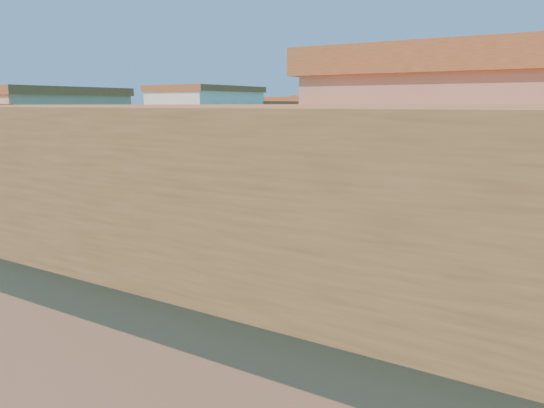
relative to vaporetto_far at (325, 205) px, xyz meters
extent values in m
cube|color=tan|center=(-21.19, -35.74, 7.99)|extent=(12.00, 17.00, 19.00)
cube|color=brown|center=(-21.19, -35.74, 17.99)|extent=(12.80, 17.40, 1.00)
cube|color=tan|center=(-21.19, -20.24, 6.74)|extent=(12.00, 14.00, 16.50)
cube|color=brown|center=(-21.19, -20.24, 15.49)|extent=(12.80, 14.40, 1.00)
cube|color=beige|center=(-21.19, -4.24, 8.49)|extent=(12.00, 18.00, 20.00)
cube|color=brown|center=(-21.19, -4.24, 18.99)|extent=(12.80, 18.40, 1.00)
cube|color=tan|center=(-21.19, 12.76, 7.24)|extent=(12.00, 16.00, 17.50)
cube|color=brown|center=(-21.19, 12.76, 16.49)|extent=(12.80, 16.40, 1.00)
cube|color=#B2795C|center=(-21.19, 28.26, 7.74)|extent=(12.00, 15.00, 18.50)
cube|color=brown|center=(-21.19, 28.26, 17.49)|extent=(12.80, 15.40, 1.00)
cube|color=beige|center=(-21.19, 44.26, 7.99)|extent=(12.00, 17.00, 19.00)
cube|color=brown|center=(-21.19, 44.26, 17.99)|extent=(12.80, 17.40, 1.00)
cube|color=brown|center=(34.81, -67.74, 15.99)|extent=(12.80, 15.40, 1.00)
cube|color=#B87754|center=(34.81, -51.74, 7.99)|extent=(12.00, 17.00, 19.00)
cube|color=brown|center=(34.81, -51.74, 17.99)|extent=(12.80, 17.40, 1.00)
cube|color=beige|center=(34.81, -36.24, 6.74)|extent=(12.00, 14.00, 16.50)
cube|color=gray|center=(26.81, -10.24, -1.01)|extent=(4.00, 140.00, 1.00)
cube|color=maroon|center=(27.01, -51.74, 1.49)|extent=(3.20, 15.30, 0.25)
cylinder|color=#575759|center=(25.61, -46.64, -0.01)|extent=(0.12, 0.12, 3.00)
cube|color=maroon|center=(27.01, -36.24, 1.49)|extent=(3.20, 12.60, 0.25)
cylinder|color=#575759|center=(25.61, -40.44, -0.01)|extent=(0.12, 0.12, 3.00)
cylinder|color=#575759|center=(25.61, -32.04, -0.01)|extent=(0.12, 0.12, 3.00)
cylinder|color=#552D1D|center=(23.31, -50.24, -0.21)|extent=(0.24, 0.24, 3.20)
cylinder|color=#552D1D|center=(23.91, -49.24, -0.21)|extent=(0.24, 0.24, 3.20)
cylinder|color=#552D1D|center=(24.51, -48.24, -0.21)|extent=(0.24, 0.24, 3.20)
cylinder|color=#552D1D|center=(23.31, -36.24, -0.21)|extent=(0.24, 0.24, 3.20)
cylinder|color=#552D1D|center=(23.91, -35.24, -0.21)|extent=(0.24, 0.24, 3.20)
cylinder|color=#552D1D|center=(24.51, -34.24, -0.21)|extent=(0.24, 0.24, 3.20)
cylinder|color=#552D1D|center=(23.31, -18.24, -0.21)|extent=(0.24, 0.24, 3.20)
cylinder|color=#552D1D|center=(23.91, -17.24, -0.21)|extent=(0.24, 0.24, 3.20)
cylinder|color=#552D1D|center=(24.51, -16.24, -0.21)|extent=(0.24, 0.24, 3.20)
cube|color=silver|center=(0.00, 0.00, -0.84)|extent=(10.59, 23.14, 1.36)
cube|color=white|center=(0.00, 0.00, 0.63)|extent=(8.91, 18.62, 1.81)
cube|color=#575759|center=(0.00, 0.00, 1.71)|extent=(9.38, 19.25, 0.28)
cube|color=#D6620C|center=(0.00, 0.00, -0.21)|extent=(10.65, 23.15, 0.28)
cube|color=black|center=(7.49, -53.84, -1.31)|extent=(4.76, 7.90, 0.42)
cone|color=black|center=(5.35, -49.71, -0.95)|extent=(1.60, 2.04, 1.56)
cone|color=black|center=(9.63, -57.96, -1.05)|extent=(1.45, 1.76, 1.38)
imported|color=#37372A|center=(9.12, -56.97, -0.34)|extent=(0.70, 0.61, 1.60)
cube|color=black|center=(20.81, -46.96, -1.29)|extent=(5.03, 8.43, 0.45)
cone|color=black|center=(23.07, -42.56, -0.92)|extent=(1.70, 2.18, 1.66)
cone|color=black|center=(18.55, -51.37, -1.02)|extent=(1.54, 1.87, 1.46)
imported|color=#2D2627|center=(19.10, -50.31, -0.26)|extent=(1.03, 0.95, 1.71)
cube|color=black|center=(18.57, -14.22, -1.27)|extent=(4.81, 9.46, 0.49)
cone|color=black|center=(16.51, -9.22, -0.86)|extent=(1.73, 2.38, 1.82)
cone|color=black|center=(20.63, -19.23, -0.97)|extent=(1.59, 2.03, 1.60)
cube|color=beige|center=(3.25, -30.02, -1.06)|extent=(5.60, 8.23, 0.91)
cube|color=#1444A9|center=(3.49, -29.51, -0.27)|extent=(3.28, 3.94, 0.79)
cube|color=silver|center=(9.14, 14.12, -1.11)|extent=(2.61, 7.11, 0.80)
cube|color=#1444A9|center=(9.11, 14.62, -0.41)|extent=(1.98, 3.10, 0.70)
camera|label=1|loc=(38.48, -77.36, 16.51)|focal=35.00mm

